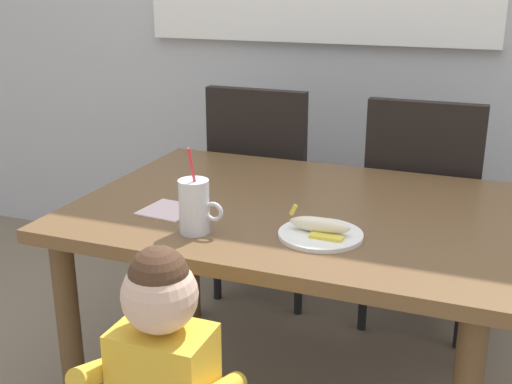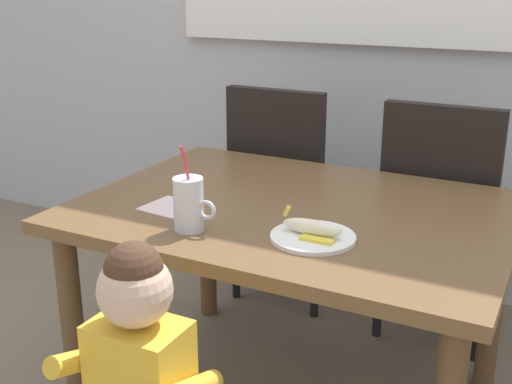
{
  "view_description": "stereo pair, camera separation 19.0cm",
  "coord_description": "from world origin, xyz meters",
  "views": [
    {
      "loc": [
        0.57,
        -1.78,
        1.38
      ],
      "look_at": [
        -0.08,
        -0.1,
        0.77
      ],
      "focal_mm": 45.01,
      "sensor_mm": 36.0,
      "label": 1
    },
    {
      "loc": [
        0.74,
        -1.7,
        1.38
      ],
      "look_at": [
        -0.08,
        -0.1,
        0.77
      ],
      "focal_mm": 45.01,
      "sensor_mm": 36.0,
      "label": 2
    }
  ],
  "objects": [
    {
      "name": "snack_plate",
      "position": [
        0.15,
        -0.22,
        0.72
      ],
      "size": [
        0.23,
        0.23,
        0.01
      ],
      "primitive_type": "cylinder",
      "color": "white",
      "rests_on": "dining_table"
    },
    {
      "name": "dining_table",
      "position": [
        0.0,
        0.0,
        0.62
      ],
      "size": [
        1.3,
        0.96,
        0.71
      ],
      "color": "brown",
      "rests_on": "ground"
    },
    {
      "name": "paper_napkin",
      "position": [
        -0.33,
        -0.19,
        0.71
      ],
      "size": [
        0.17,
        0.17,
        0.0
      ],
      "primitive_type": "cube",
      "rotation": [
        0.0,
        0.0,
        -0.11
      ],
      "color": "silver",
      "rests_on": "dining_table"
    },
    {
      "name": "toddler_standing",
      "position": [
        -0.07,
        -0.7,
        0.53
      ],
      "size": [
        0.33,
        0.24,
        0.84
      ],
      "color": "#3F4760",
      "rests_on": "ground"
    },
    {
      "name": "dining_chair_right",
      "position": [
        0.32,
        0.66,
        0.54
      ],
      "size": [
        0.44,
        0.44,
        0.96
      ],
      "rotation": [
        0.0,
        0.0,
        3.14
      ],
      "color": "black",
      "rests_on": "ground"
    },
    {
      "name": "dining_chair_left",
      "position": [
        -0.34,
        0.69,
        0.54
      ],
      "size": [
        0.44,
        0.45,
        0.96
      ],
      "rotation": [
        0.0,
        0.0,
        3.14
      ],
      "color": "black",
      "rests_on": "ground"
    },
    {
      "name": "milk_cup",
      "position": [
        -0.18,
        -0.31,
        0.78
      ],
      "size": [
        0.13,
        0.08,
        0.25
      ],
      "color": "silver",
      "rests_on": "dining_table"
    },
    {
      "name": "peeled_banana",
      "position": [
        0.15,
        -0.22,
        0.74
      ],
      "size": [
        0.17,
        0.11,
        0.07
      ],
      "rotation": [
        0.0,
        0.0,
        -0.02
      ],
      "color": "#F4EAC6",
      "rests_on": "snack_plate"
    }
  ]
}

